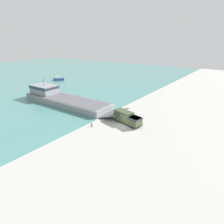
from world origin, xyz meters
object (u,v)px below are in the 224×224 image
Objects in this scene: moored_boat_c at (58,79)px; military_truck at (127,118)px; landing_craft at (60,97)px; mooring_bollard at (92,125)px; soldier_on_ramp at (128,115)px.

military_truck is at bearing 11.60° from moored_boat_c.
landing_craft is at bearing -169.12° from military_truck.
military_truck is 9.34× the size of mooring_bollard.
landing_craft reaches higher than mooring_bollard.
mooring_bollard is at bearing -111.97° from landing_craft.
landing_craft is 25.15m from soldier_on_ramp.
moored_boat_c is at bearing 60.20° from mooring_bollard.
soldier_on_ramp is 60.03m from moored_boat_c.
military_truck is (-0.56, -26.40, -0.17)m from landing_craft.
landing_craft reaches higher than moored_boat_c.
landing_craft is 26.40m from military_truck.
moored_boat_c is at bearing 107.75° from soldier_on_ramp.
landing_craft is 4.68× the size of military_truck.
moored_boat_c is (20.70, 56.35, -0.22)m from soldier_on_ramp.
soldier_on_ramp reaches higher than mooring_bollard.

